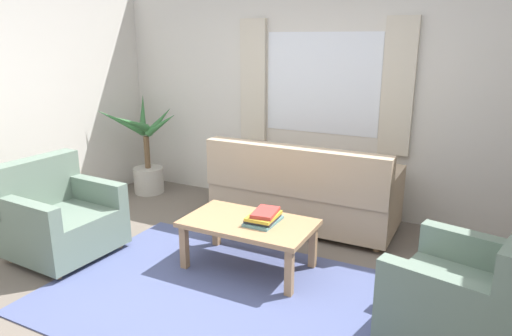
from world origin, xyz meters
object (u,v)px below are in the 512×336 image
coffee_table (249,227)px  book_stack_on_table (264,217)px  potted_plant (146,157)px  armchair_right (471,298)px  armchair_left (59,218)px  couch (302,193)px

coffee_table → book_stack_on_table: (0.13, 0.03, 0.11)m
potted_plant → book_stack_on_table: bearing=-27.7°
armchair_right → coffee_table: 1.78m
book_stack_on_table → armchair_right: bearing=-11.6°
armchair_left → book_stack_on_table: armchair_left is taller
couch → armchair_left: (-1.75, -1.61, -0.01)m
couch → book_stack_on_table: couch is taller
armchair_left → book_stack_on_table: (1.81, 0.57, 0.13)m
potted_plant → coffee_table: bearing=-29.7°
armchair_right → coffee_table: armchair_right is taller
armchair_right → coffee_table: size_ratio=0.91×
armchair_left → potted_plant: bearing=17.2°
book_stack_on_table → potted_plant: size_ratio=0.27×
coffee_table → potted_plant: 2.45m
coffee_table → armchair_left: bearing=-162.3°
couch → coffee_table: bearing=86.4°
couch → armchair_right: bearing=140.8°
armchair_left → coffee_table: (1.68, 0.54, 0.03)m
armchair_right → book_stack_on_table: (-1.62, 0.33, 0.13)m
book_stack_on_table → coffee_table: bearing=-165.6°
book_stack_on_table → potted_plant: bearing=152.3°
armchair_right → potted_plant: (-3.87, 1.51, 0.11)m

